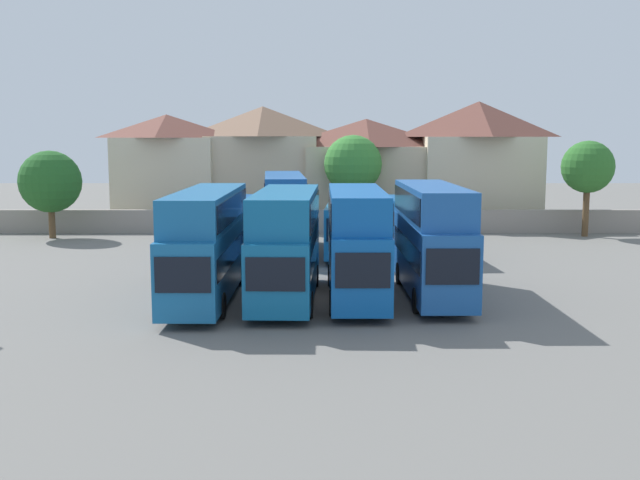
% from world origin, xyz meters
% --- Properties ---
extents(ground, '(140.00, 140.00, 0.00)m').
position_xyz_m(ground, '(0.00, 18.00, 0.00)').
color(ground, slate).
extents(depot_boundary_wall, '(56.00, 0.50, 1.80)m').
position_xyz_m(depot_boundary_wall, '(0.00, 24.12, 0.90)').
color(depot_boundary_wall, gray).
rests_on(depot_boundary_wall, ground).
extents(bus_1, '(2.56, 11.83, 4.98)m').
position_xyz_m(bus_1, '(-5.27, -0.14, 2.80)').
color(bus_1, '#175E97').
rests_on(bus_1, ground).
extents(bus_2, '(2.96, 10.66, 4.96)m').
position_xyz_m(bus_2, '(-1.68, -0.26, 2.79)').
color(bus_2, '#105E93').
rests_on(bus_2, ground).
extents(bus_3, '(2.54, 10.29, 5.01)m').
position_xyz_m(bus_3, '(1.50, -0.10, 2.82)').
color(bus_3, '#0E53A5').
rests_on(bus_3, ground).
extents(bus_4, '(2.58, 10.38, 5.17)m').
position_xyz_m(bus_4, '(5.00, 0.42, 2.90)').
color(bus_4, '#1C539D').
rests_on(bus_4, ground).
extents(bus_5, '(2.89, 10.26, 3.39)m').
position_xyz_m(bus_5, '(-5.26, 14.06, 1.94)').
color(bus_5, '#1252A3').
rests_on(bus_5, ground).
extents(bus_6, '(3.24, 11.64, 4.98)m').
position_xyz_m(bus_6, '(-2.46, 14.47, 2.80)').
color(bus_6, '#1C55A2').
rests_on(bus_6, ground).
extents(bus_7, '(3.24, 11.43, 3.29)m').
position_xyz_m(bus_7, '(1.67, 13.83, 1.89)').
color(bus_7, '#196294').
rests_on(bus_7, ground).
extents(bus_8, '(3.20, 11.43, 3.30)m').
position_xyz_m(bus_8, '(5.83, 14.41, 1.89)').
color(bus_8, '#11549D').
rests_on(bus_8, ground).
extents(house_terrace_left, '(8.70, 6.87, 9.27)m').
position_xyz_m(house_terrace_left, '(-13.16, 30.75, 4.71)').
color(house_terrace_left, beige).
rests_on(house_terrace_left, ground).
extents(house_terrace_centre, '(9.75, 8.29, 9.99)m').
position_xyz_m(house_terrace_centre, '(-5.09, 31.99, 5.09)').
color(house_terrace_centre, '#C6B293').
rests_on(house_terrace_centre, ground).
extents(house_terrace_right, '(10.75, 7.65, 8.91)m').
position_xyz_m(house_terrace_right, '(3.79, 31.17, 4.54)').
color(house_terrace_right, '#C6B293').
rests_on(house_terrace_right, ground).
extents(house_terrace_far_right, '(10.05, 7.95, 10.36)m').
position_xyz_m(house_terrace_far_right, '(13.29, 30.79, 5.29)').
color(house_terrace_far_right, beige).
rests_on(house_terrace_far_right, ground).
extents(tree_left_of_lot, '(4.52, 4.52, 6.41)m').
position_xyz_m(tree_left_of_lot, '(-19.82, 21.12, 4.13)').
color(tree_left_of_lot, brown).
rests_on(tree_left_of_lot, ground).
extents(tree_behind_wall, '(3.87, 3.87, 7.12)m').
position_xyz_m(tree_behind_wall, '(19.67, 22.12, 5.14)').
color(tree_behind_wall, brown).
rests_on(tree_behind_wall, ground).
extents(tree_right_of_lot, '(4.64, 4.64, 7.54)m').
position_xyz_m(tree_right_of_lot, '(2.48, 26.62, 5.20)').
color(tree_right_of_lot, brown).
rests_on(tree_right_of_lot, ground).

